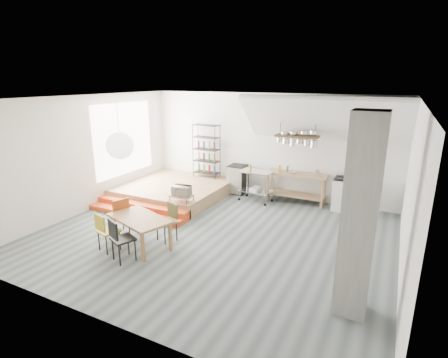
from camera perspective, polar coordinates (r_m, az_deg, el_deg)
The scene contains 26 objects.
floor at distance 8.49m, azimuth -1.65°, elevation -9.10°, with size 8.00×8.00×0.00m, color #4B5457.
wall_back at distance 11.08m, azimuth 6.96°, elevation 5.48°, with size 8.00×0.04×3.20m, color silver.
wall_left at distance 10.42m, azimuth -21.51°, elevation 3.81°, with size 0.04×7.00×3.20m, color silver.
wall_right at distance 7.05m, azimuth 28.21°, elevation -2.47°, with size 0.04×7.00×3.20m, color silver.
ceiling at distance 7.70m, azimuth -1.84°, elevation 13.00°, with size 8.00×7.00×0.02m, color white.
slope_ceiling at distance 9.89m, azimuth 15.89°, elevation 9.30°, with size 4.40×1.80×0.15m, color white.
window_pane at distance 11.40m, azimuth -15.98°, elevation 6.31°, with size 0.02×2.50×2.20m, color white.
platform at distance 11.24m, azimuth -8.04°, elevation -1.77°, with size 3.00×3.00×0.40m, color #8C6546.
step_lower at distance 9.85m, azimuth -14.48°, elevation -5.57°, with size 3.00×0.35×0.13m, color #CA4417.
step_upper at distance 10.07m, azimuth -13.21°, elevation -4.59°, with size 3.00×0.35×0.27m, color #CA4417.
concrete_column at distance 5.64m, azimuth 21.23°, elevation -5.98°, with size 0.50×0.50×3.20m, color slate.
kitchen_counter at distance 10.66m, azimuth 11.69°, elevation -0.55°, with size 1.80×0.60×0.91m.
stove at distance 10.46m, azimuth 19.06°, elevation -2.27°, with size 0.60×0.60×1.18m.
pot_rack at distance 10.14m, azimuth 11.93°, elevation 6.44°, with size 1.20×0.50×1.43m.
wire_shelving at distance 11.68m, azimuth -2.88°, elevation 4.77°, with size 0.88×0.38×1.80m.
microwave_shelf at distance 9.56m, azimuth -6.93°, elevation -2.75°, with size 0.60×0.40×0.16m.
paper_lantern at distance 8.00m, azimuth -16.64°, elevation 5.24°, with size 0.60×0.60×0.60m, color white.
dining_table at distance 7.94m, azimuth -13.63°, elevation -6.62°, with size 1.62×1.22×0.68m.
chair_mustard at distance 7.95m, azimuth -18.84°, elevation -7.73°, with size 0.49×0.49×0.87m.
chair_black at distance 7.43m, azimuth -16.73°, elevation -8.99°, with size 0.56×0.56×0.92m.
chair_olive at distance 8.16m, azimuth -8.97°, elevation -6.41°, with size 0.51×0.51×0.87m.
chair_red at distance 8.67m, azimuth -16.67°, elevation -5.33°, with size 0.55×0.55×0.92m.
rolling_cart at distance 10.58m, azimuth 5.24°, elevation -0.45°, with size 1.02×0.66×0.95m.
mini_fridge at distance 11.37m, azimuth 2.25°, elevation -0.01°, with size 0.55×0.55×0.93m, color black.
microwave at distance 9.51m, azimuth -6.97°, elevation -1.88°, with size 0.48×0.33×0.27m, color beige.
bowl at distance 10.56m, azimuth 11.11°, elevation 1.08°, with size 0.21×0.21×0.05m, color silver.
Camera 1 is at (3.68, -6.75, 3.61)m, focal length 28.00 mm.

